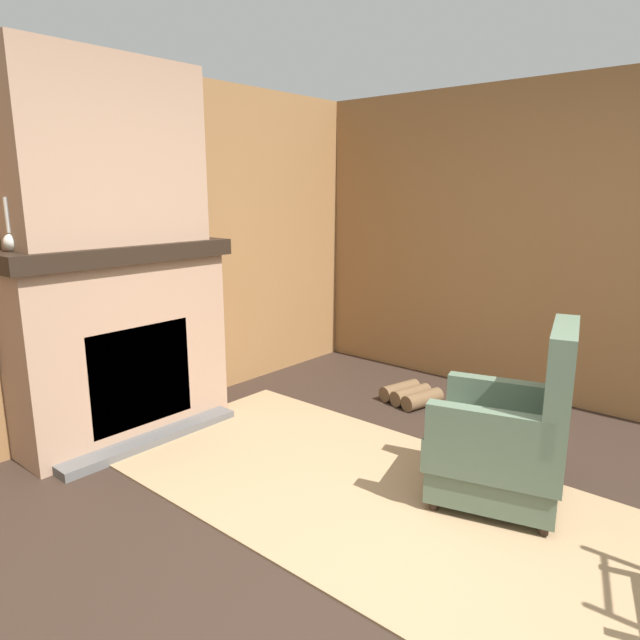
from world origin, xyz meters
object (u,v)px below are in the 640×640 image
at_px(armchair, 508,441).
at_px(storage_case, 175,231).
at_px(oil_lamp_vase, 13,232).
at_px(firewood_stack, 411,395).
at_px(decorative_plate_on_mantel, 122,224).

distance_m(armchair, storage_case, 2.66).
bearing_deg(oil_lamp_vase, storage_case, 89.99).
bearing_deg(armchair, firewood_stack, -55.14).
distance_m(oil_lamp_vase, storage_case, 1.12).
bearing_deg(armchair, storage_case, -8.30).
bearing_deg(storage_case, oil_lamp_vase, -90.01).
bearing_deg(storage_case, armchair, 7.61).
relative_size(armchair, firewood_stack, 2.24).
distance_m(armchair, oil_lamp_vase, 3.03).
xyz_separation_m(oil_lamp_vase, storage_case, (0.00, 1.11, -0.05)).
bearing_deg(decorative_plate_on_mantel, oil_lamp_vase, -88.38).
xyz_separation_m(firewood_stack, storage_case, (-1.24, -1.30, 1.32)).
height_order(armchair, oil_lamp_vase, oil_lamp_vase).
height_order(firewood_stack, decorative_plate_on_mantel, decorative_plate_on_mantel).
bearing_deg(firewood_stack, decorative_plate_on_mantel, -126.38).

